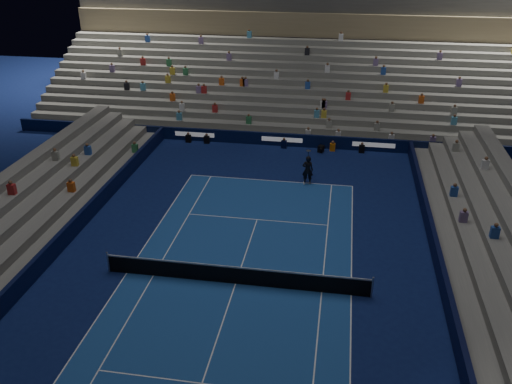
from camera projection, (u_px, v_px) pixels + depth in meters
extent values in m
plane|color=#0C174A|center=(236.00, 284.00, 25.90)|extent=(90.00, 90.00, 0.00)
cube|color=navy|center=(236.00, 284.00, 25.90)|extent=(10.97, 23.77, 0.01)
cube|color=black|center=(282.00, 139.00, 42.05)|extent=(44.00, 0.25, 1.00)
cube|color=black|center=(447.00, 296.00, 24.25)|extent=(0.25, 37.00, 1.00)
cube|color=black|center=(46.00, 257.00, 27.10)|extent=(0.25, 37.00, 1.00)
cube|color=slate|center=(284.00, 138.00, 43.05)|extent=(44.00, 1.00, 0.50)
cube|color=slate|center=(285.00, 131.00, 43.82)|extent=(44.00, 1.00, 1.00)
cube|color=slate|center=(287.00, 124.00, 44.60)|extent=(44.00, 1.00, 1.50)
cube|color=slate|center=(288.00, 117.00, 45.37)|extent=(44.00, 1.00, 2.00)
cube|color=slate|center=(289.00, 111.00, 46.15)|extent=(44.00, 1.00, 2.50)
cube|color=slate|center=(291.00, 105.00, 46.92)|extent=(44.00, 1.00, 3.00)
cube|color=slate|center=(292.00, 99.00, 47.70)|extent=(44.00, 1.00, 3.50)
cube|color=slate|center=(293.00, 93.00, 48.47)|extent=(44.00, 1.00, 4.00)
cube|color=slate|center=(294.00, 87.00, 49.25)|extent=(44.00, 1.00, 4.50)
cube|color=slate|center=(296.00, 82.00, 50.02)|extent=(44.00, 1.00, 5.00)
cube|color=slate|center=(297.00, 76.00, 50.80)|extent=(44.00, 1.00, 5.50)
cube|color=slate|center=(298.00, 71.00, 51.57)|extent=(44.00, 1.00, 6.00)
cube|color=#857452|center=(300.00, 25.00, 50.73)|extent=(44.00, 0.60, 2.20)
cube|color=slate|center=(464.00, 302.00, 24.25)|extent=(1.00, 37.00, 0.50)
cube|color=slate|center=(489.00, 300.00, 23.99)|extent=(1.00, 37.00, 1.00)
cube|color=slate|center=(32.00, 260.00, 27.33)|extent=(1.00, 37.00, 0.50)
cube|color=slate|center=(13.00, 254.00, 27.36)|extent=(1.00, 37.00, 1.00)
cylinder|color=#B2B2B7|center=(108.00, 262.00, 26.59)|extent=(0.10, 0.10, 1.10)
cylinder|color=#B2B2B7|center=(372.00, 287.00, 24.72)|extent=(0.10, 0.10, 1.10)
cube|color=black|center=(235.00, 276.00, 25.70)|extent=(12.80, 0.03, 0.90)
cube|color=white|center=(235.00, 267.00, 25.48)|extent=(12.80, 0.04, 0.08)
imported|color=black|center=(308.00, 170.00, 35.56)|extent=(0.75, 0.51, 1.98)
cube|color=black|center=(321.00, 149.00, 40.94)|extent=(0.52, 0.58, 0.52)
cylinder|color=black|center=(321.00, 149.00, 40.51)|extent=(0.27, 0.38, 0.16)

